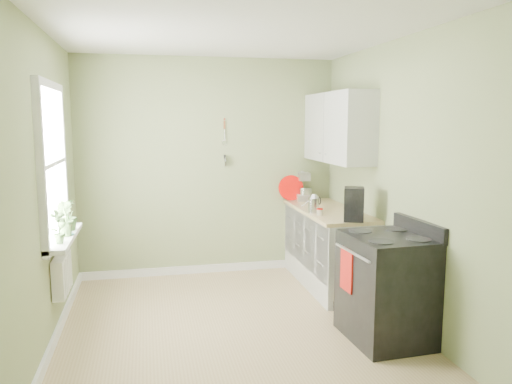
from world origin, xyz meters
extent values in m
cube|color=tan|center=(0.00, 0.00, -0.01)|extent=(3.20, 3.60, 0.02)
cube|color=white|center=(0.00, 0.00, 2.71)|extent=(3.20, 3.60, 0.02)
cube|color=#8C9867|center=(0.00, 1.81, 1.35)|extent=(3.20, 0.02, 2.70)
cube|color=#8C9867|center=(-1.61, 0.00, 1.35)|extent=(0.02, 3.60, 2.70)
cube|color=#8C9867|center=(1.61, 0.00, 1.35)|extent=(0.02, 3.60, 2.70)
cube|color=silver|center=(1.30, 1.00, 0.43)|extent=(0.60, 1.60, 0.87)
cube|color=tan|center=(1.29, 1.00, 0.89)|extent=(0.64, 1.60, 0.04)
cube|color=silver|center=(1.43, 1.10, 1.85)|extent=(0.35, 1.40, 0.80)
cube|color=white|center=(-1.59, 0.30, 1.55)|extent=(0.02, 1.00, 1.30)
cube|color=white|center=(-1.57, 0.30, 2.24)|extent=(0.06, 1.14, 0.07)
cube|color=white|center=(-1.57, 0.30, 0.86)|extent=(0.06, 1.14, 0.07)
cube|color=white|center=(-1.57, 0.30, 1.55)|extent=(0.04, 1.00, 0.04)
cube|color=white|center=(-1.51, 0.30, 0.88)|extent=(0.18, 1.14, 0.04)
cube|color=white|center=(-1.54, 0.25, 0.55)|extent=(0.12, 0.50, 0.35)
cylinder|color=tan|center=(0.20, 1.78, 1.88)|extent=(0.02, 0.02, 0.10)
cylinder|color=silver|center=(0.20, 1.78, 1.76)|extent=(0.01, 0.01, 0.16)
cylinder|color=silver|center=(0.20, 1.78, 1.42)|extent=(0.01, 0.14, 0.14)
cube|color=black|center=(1.27, -0.51, 0.45)|extent=(0.69, 0.80, 0.91)
cube|color=black|center=(1.27, -0.51, 0.92)|extent=(0.69, 0.80, 0.03)
cube|color=black|center=(1.57, -0.51, 0.99)|extent=(0.10, 0.77, 0.14)
cylinder|color=#B2B2B7|center=(0.94, -0.51, 0.81)|extent=(0.06, 0.63, 0.02)
cube|color=#A11812|center=(0.94, -0.41, 0.63)|extent=(0.03, 0.22, 0.38)
cube|color=#B2B2B7|center=(1.22, 1.72, 0.95)|extent=(0.25, 0.33, 0.08)
cube|color=#B2B2B7|center=(1.22, 1.85, 1.09)|extent=(0.13, 0.10, 0.22)
cube|color=#B2B2B7|center=(1.22, 1.74, 1.22)|extent=(0.19, 0.32, 0.10)
sphere|color=#B2B2B7|center=(1.22, 1.85, 1.25)|extent=(0.12, 0.12, 0.12)
cylinder|color=silver|center=(1.22, 1.66, 1.01)|extent=(0.17, 0.17, 0.14)
cylinder|color=silver|center=(1.05, 0.83, 0.99)|extent=(0.12, 0.12, 0.17)
cone|color=silver|center=(1.05, 0.83, 1.10)|extent=(0.12, 0.12, 0.04)
cylinder|color=silver|center=(0.96, 0.83, 1.02)|extent=(0.12, 0.01, 0.09)
cube|color=black|center=(1.30, 0.30, 1.08)|extent=(0.27, 0.28, 0.35)
cylinder|color=black|center=(1.27, 0.30, 0.98)|extent=(0.11, 0.11, 0.12)
cylinder|color=red|center=(1.05, 1.72, 1.07)|extent=(0.33, 0.06, 0.32)
cylinder|color=beige|center=(1.06, 0.66, 0.94)|extent=(0.06, 0.06, 0.06)
cylinder|color=red|center=(1.06, 0.66, 0.98)|extent=(0.07, 0.07, 0.01)
imported|color=#406430|center=(-1.50, -0.03, 1.05)|extent=(0.18, 0.19, 0.30)
imported|color=#406430|center=(-1.50, 0.27, 1.06)|extent=(0.22, 0.22, 0.32)
imported|color=#406430|center=(-1.50, 0.50, 1.05)|extent=(0.23, 0.23, 0.30)
camera|label=1|loc=(-0.77, -4.39, 1.92)|focal=35.00mm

